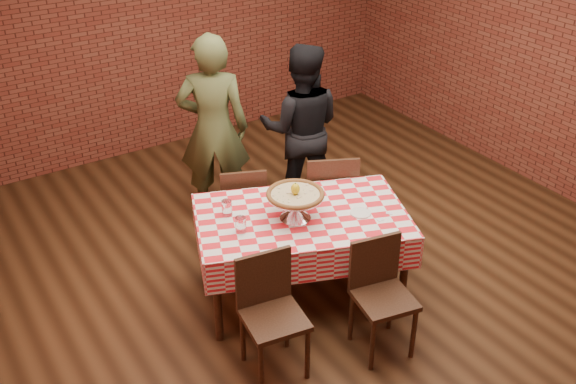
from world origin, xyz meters
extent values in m
plane|color=black|center=(0.00, 0.00, 0.00)|extent=(6.00, 6.00, 0.00)
plane|color=maroon|center=(0.00, 3.00, 1.45)|extent=(5.50, 0.00, 5.50)
cube|color=#402718|center=(-0.35, -0.16, 0.38)|extent=(1.80, 1.44, 0.75)
cylinder|color=beige|center=(-0.41, -0.16, 0.95)|extent=(0.54, 0.54, 0.03)
ellipsoid|color=yellow|center=(-0.41, -0.16, 1.00)|extent=(0.08, 0.08, 0.09)
cylinder|color=white|center=(-0.85, -0.11, 0.82)|extent=(0.10, 0.10, 0.12)
cylinder|color=white|center=(-0.82, 0.14, 0.82)|extent=(0.10, 0.10, 0.12)
cylinder|color=white|center=(0.04, -0.38, 0.76)|extent=(0.20, 0.20, 0.01)
cube|color=white|center=(0.11, -0.53, 0.76)|extent=(0.05, 0.04, 0.00)
cube|color=white|center=(0.22, -0.50, 0.76)|extent=(0.06, 0.06, 0.00)
cube|color=silver|center=(-0.19, 0.08, 0.82)|extent=(0.11, 0.10, 0.13)
imported|color=#49512C|center=(-0.33, 1.31, 0.89)|extent=(0.78, 0.69, 1.78)
imported|color=black|center=(0.44, 1.03, 0.81)|extent=(1.00, 0.96, 1.63)
camera|label=1|loc=(-2.74, -3.70, 3.46)|focal=41.78mm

